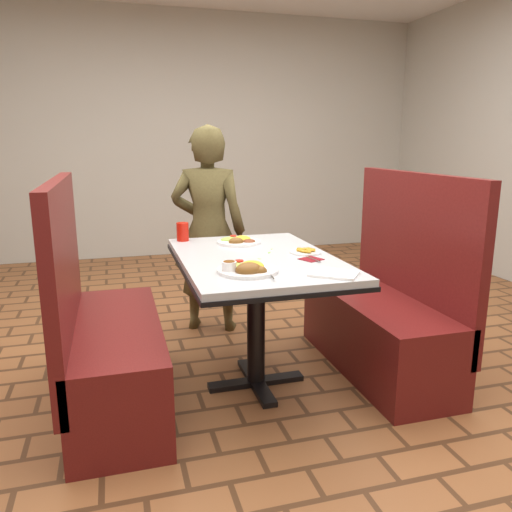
{
  "coord_description": "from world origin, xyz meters",
  "views": [
    {
      "loc": [
        -0.72,
        -2.5,
        1.35
      ],
      "look_at": [
        0.0,
        0.0,
        0.75
      ],
      "focal_mm": 35.0,
      "sensor_mm": 36.0,
      "label": 1
    }
  ],
  "objects_px": {
    "diner_person": "(209,230)",
    "near_dinner_plate": "(247,266)",
    "booth_bench_left": "(106,346)",
    "dining_table": "(256,273)",
    "red_tumbler": "(183,232)",
    "plantain_plate": "(305,251)",
    "far_dinner_plate": "(239,239)",
    "booth_bench_right": "(384,316)"
  },
  "relations": [
    {
      "from": "diner_person",
      "to": "near_dinner_plate",
      "type": "xyz_separation_m",
      "value": [
        -0.06,
        -1.27,
        0.05
      ]
    },
    {
      "from": "booth_bench_left",
      "to": "near_dinner_plate",
      "type": "height_order",
      "value": "booth_bench_left"
    },
    {
      "from": "dining_table",
      "to": "red_tumbler",
      "type": "bearing_deg",
      "value": 121.22
    },
    {
      "from": "booth_bench_left",
      "to": "plantain_plate",
      "type": "bearing_deg",
      "value": -0.57
    },
    {
      "from": "plantain_plate",
      "to": "diner_person",
      "type": "bearing_deg",
      "value": 110.37
    },
    {
      "from": "diner_person",
      "to": "far_dinner_plate",
      "type": "bearing_deg",
      "value": 117.74
    },
    {
      "from": "plantain_plate",
      "to": "dining_table",
      "type": "bearing_deg",
      "value": 177.78
    },
    {
      "from": "booth_bench_right",
      "to": "booth_bench_left",
      "type": "bearing_deg",
      "value": 180.0
    },
    {
      "from": "booth_bench_right",
      "to": "far_dinner_plate",
      "type": "xyz_separation_m",
      "value": [
        -0.8,
        0.36,
        0.44
      ]
    },
    {
      "from": "booth_bench_right",
      "to": "far_dinner_plate",
      "type": "distance_m",
      "value": 0.99
    },
    {
      "from": "near_dinner_plate",
      "to": "far_dinner_plate",
      "type": "bearing_deg",
      "value": 79.01
    },
    {
      "from": "diner_person",
      "to": "near_dinner_plate",
      "type": "height_order",
      "value": "diner_person"
    },
    {
      "from": "near_dinner_plate",
      "to": "plantain_plate",
      "type": "relative_size",
      "value": 1.69
    },
    {
      "from": "dining_table",
      "to": "plantain_plate",
      "type": "relative_size",
      "value": 7.13
    },
    {
      "from": "booth_bench_left",
      "to": "red_tumbler",
      "type": "bearing_deg",
      "value": 47.67
    },
    {
      "from": "booth_bench_right",
      "to": "plantain_plate",
      "type": "height_order",
      "value": "booth_bench_right"
    },
    {
      "from": "diner_person",
      "to": "far_dinner_plate",
      "type": "xyz_separation_m",
      "value": [
        0.07,
        -0.59,
        0.04
      ]
    },
    {
      "from": "booth_bench_left",
      "to": "plantain_plate",
      "type": "xyz_separation_m",
      "value": [
        1.08,
        -0.01,
        0.43
      ]
    },
    {
      "from": "near_dinner_plate",
      "to": "dining_table",
      "type": "bearing_deg",
      "value": 66.62
    },
    {
      "from": "plantain_plate",
      "to": "red_tumbler",
      "type": "bearing_deg",
      "value": 138.03
    },
    {
      "from": "booth_bench_right",
      "to": "far_dinner_plate",
      "type": "height_order",
      "value": "booth_bench_right"
    },
    {
      "from": "booth_bench_left",
      "to": "near_dinner_plate",
      "type": "relative_size",
      "value": 4.17
    },
    {
      "from": "booth_bench_left",
      "to": "plantain_plate",
      "type": "distance_m",
      "value": 1.16
    },
    {
      "from": "dining_table",
      "to": "near_dinner_plate",
      "type": "distance_m",
      "value": 0.37
    },
    {
      "from": "plantain_plate",
      "to": "red_tumbler",
      "type": "distance_m",
      "value": 0.8
    },
    {
      "from": "booth_bench_right",
      "to": "diner_person",
      "type": "bearing_deg",
      "value": 132.71
    },
    {
      "from": "diner_person",
      "to": "far_dinner_plate",
      "type": "distance_m",
      "value": 0.6
    },
    {
      "from": "near_dinner_plate",
      "to": "far_dinner_plate",
      "type": "distance_m",
      "value": 0.69
    },
    {
      "from": "dining_table",
      "to": "red_tumbler",
      "type": "xyz_separation_m",
      "value": [
        -0.32,
        0.53,
        0.15
      ]
    },
    {
      "from": "booth_bench_left",
      "to": "booth_bench_right",
      "type": "relative_size",
      "value": 1.0
    },
    {
      "from": "dining_table",
      "to": "booth_bench_left",
      "type": "xyz_separation_m",
      "value": [
        -0.8,
        0.0,
        -0.32
      ]
    },
    {
      "from": "booth_bench_left",
      "to": "diner_person",
      "type": "height_order",
      "value": "diner_person"
    },
    {
      "from": "booth_bench_left",
      "to": "booth_bench_right",
      "type": "height_order",
      "value": "same"
    },
    {
      "from": "dining_table",
      "to": "near_dinner_plate",
      "type": "bearing_deg",
      "value": -113.38
    },
    {
      "from": "near_dinner_plate",
      "to": "plantain_plate",
      "type": "distance_m",
      "value": 0.51
    },
    {
      "from": "near_dinner_plate",
      "to": "booth_bench_right",
      "type": "bearing_deg",
      "value": 18.64
    },
    {
      "from": "dining_table",
      "to": "far_dinner_plate",
      "type": "xyz_separation_m",
      "value": [
        -0.01,
        0.36,
        0.12
      ]
    },
    {
      "from": "booth_bench_right",
      "to": "plantain_plate",
      "type": "xyz_separation_m",
      "value": [
        -0.52,
        -0.01,
        0.43
      ]
    },
    {
      "from": "red_tumbler",
      "to": "booth_bench_left",
      "type": "bearing_deg",
      "value": -132.33
    },
    {
      "from": "red_tumbler",
      "to": "far_dinner_plate",
      "type": "bearing_deg",
      "value": -28.29
    },
    {
      "from": "plantain_plate",
      "to": "red_tumbler",
      "type": "xyz_separation_m",
      "value": [
        -0.6,
        0.54,
        0.05
      ]
    },
    {
      "from": "booth_bench_left",
      "to": "booth_bench_right",
      "type": "xyz_separation_m",
      "value": [
        1.6,
        0.0,
        0.0
      ]
    }
  ]
}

